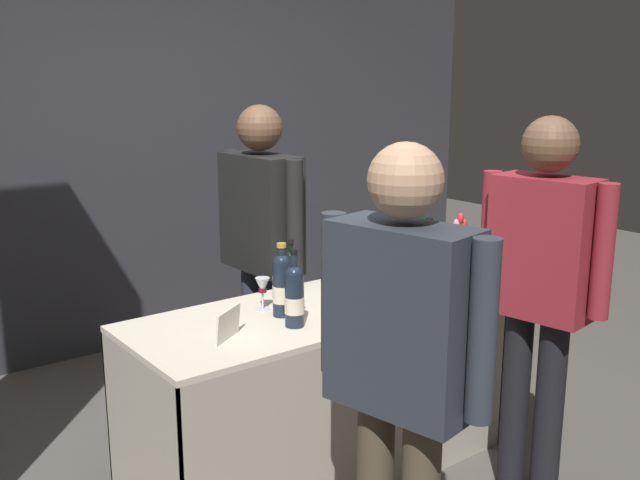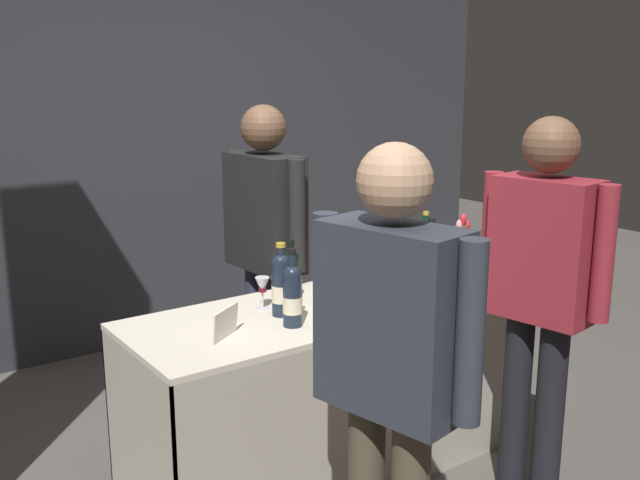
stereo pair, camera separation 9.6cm
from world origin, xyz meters
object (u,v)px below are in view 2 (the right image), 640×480
(wine_glass_mid, at_px, (394,268))
(wine_glass_near_taster, at_px, (262,287))
(display_bottle_0, at_px, (292,295))
(tasting_table, at_px, (320,360))
(taster_foreground_right, at_px, (391,357))
(wine_glass_near_vendor, at_px, (411,279))
(featured_wine_bottle, at_px, (342,262))
(flower_vase, at_px, (461,264))
(vendor_presenter, at_px, (265,235))

(wine_glass_mid, distance_m, wine_glass_near_taster, 0.70)
(display_bottle_0, bearing_deg, wine_glass_near_taster, 87.29)
(tasting_table, bearing_deg, display_bottle_0, -149.56)
(taster_foreground_right, bearing_deg, wine_glass_near_vendor, -57.12)
(featured_wine_bottle, height_order, wine_glass_mid, featured_wine_bottle)
(wine_glass_near_vendor, relative_size, wine_glass_mid, 1.04)
(wine_glass_mid, bearing_deg, flower_vase, -41.96)
(wine_glass_near_taster, relative_size, vendor_presenter, 0.09)
(display_bottle_0, xyz_separation_m, wine_glass_mid, (0.71, 0.19, -0.04))
(featured_wine_bottle, height_order, vendor_presenter, vendor_presenter)
(tasting_table, height_order, featured_wine_bottle, featured_wine_bottle)
(flower_vase, distance_m, taster_foreground_right, 1.37)
(wine_glass_near_taster, bearing_deg, vendor_presenter, 57.35)
(wine_glass_mid, height_order, wine_glass_near_taster, wine_glass_near_taster)
(tasting_table, height_order, display_bottle_0, display_bottle_0)
(featured_wine_bottle, distance_m, taster_foreground_right, 1.29)
(wine_glass_near_taster, distance_m, vendor_presenter, 0.60)
(wine_glass_mid, height_order, flower_vase, flower_vase)
(wine_glass_near_vendor, bearing_deg, vendor_presenter, 112.35)
(wine_glass_near_vendor, xyz_separation_m, taster_foreground_right, (-0.81, -0.79, 0.08))
(wine_glass_near_vendor, bearing_deg, wine_glass_mid, 70.41)
(featured_wine_bottle, bearing_deg, taster_foreground_right, -120.77)
(wine_glass_near_vendor, height_order, flower_vase, flower_vase)
(tasting_table, relative_size, wine_glass_near_taster, 12.08)
(featured_wine_bottle, distance_m, flower_vase, 0.56)
(tasting_table, bearing_deg, wine_glass_mid, 6.65)
(taster_foreground_right, bearing_deg, wine_glass_mid, -53.08)
(display_bottle_0, height_order, wine_glass_near_taster, display_bottle_0)
(flower_vase, relative_size, taster_foreground_right, 0.22)
(wine_glass_near_vendor, relative_size, vendor_presenter, 0.08)
(flower_vase, height_order, vendor_presenter, vendor_presenter)
(wine_glass_near_taster, bearing_deg, taster_foreground_right, -100.02)
(wine_glass_mid, bearing_deg, featured_wine_bottle, 153.89)
(wine_glass_mid, xyz_separation_m, vendor_presenter, (-0.38, 0.56, 0.11))
(featured_wine_bottle, bearing_deg, display_bottle_0, -147.72)
(wine_glass_near_vendor, distance_m, vendor_presenter, 0.82)
(flower_vase, bearing_deg, wine_glass_mid, 138.04)
(featured_wine_bottle, xyz_separation_m, display_bottle_0, (-0.48, -0.31, 0.00))
(tasting_table, relative_size, display_bottle_0, 5.36)
(taster_foreground_right, bearing_deg, vendor_presenter, -29.34)
(taster_foreground_right, bearing_deg, flower_vase, -66.42)
(flower_vase, bearing_deg, vendor_presenter, 128.79)
(tasting_table, distance_m, wine_glass_near_taster, 0.43)
(wine_glass_mid, relative_size, vendor_presenter, 0.07)
(wine_glass_near_vendor, height_order, vendor_presenter, vendor_presenter)
(tasting_table, bearing_deg, flower_vase, -12.31)
(display_bottle_0, distance_m, vendor_presenter, 0.82)
(wine_glass_near_vendor, xyz_separation_m, vendor_presenter, (-0.31, 0.76, 0.11))
(display_bottle_0, relative_size, flower_vase, 0.89)
(wine_glass_near_vendor, distance_m, wine_glass_mid, 0.21)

